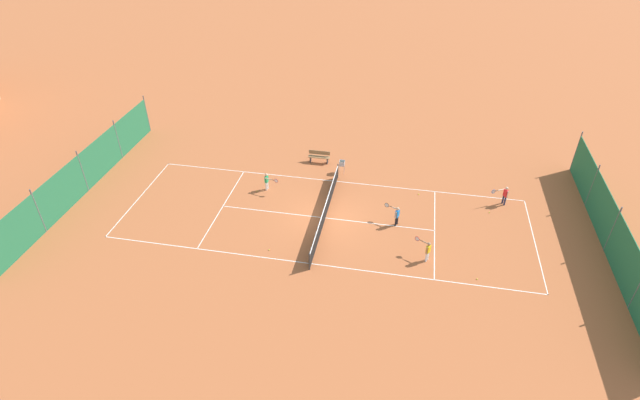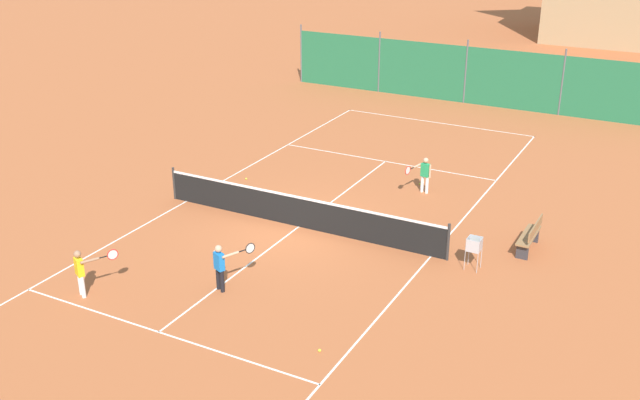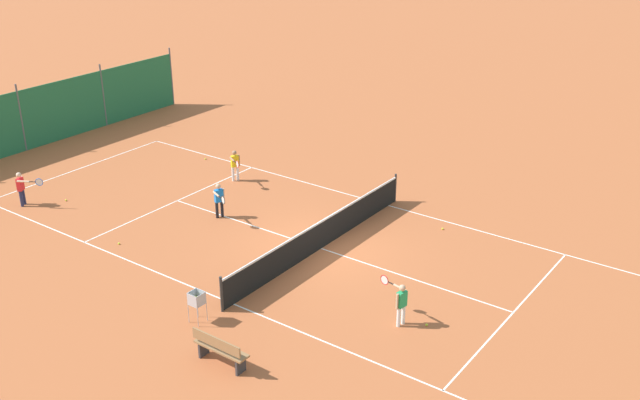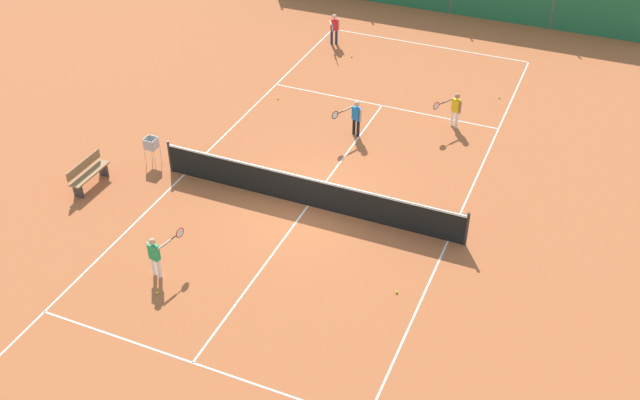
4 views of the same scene
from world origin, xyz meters
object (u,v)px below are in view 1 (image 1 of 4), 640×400
Objects in this scene: player_near_baseline at (427,250)px; ball_hopper at (342,164)px; tennis_ball_by_net_right at (477,279)px; tennis_ball_far_corner at (269,250)px; player_near_service at (267,180)px; tennis_ball_alley_left at (257,191)px; tennis_net at (325,211)px; player_far_service at (505,194)px; tennis_ball_mid_court at (419,194)px; tennis_ball_by_net_left at (489,212)px; courtside_bench at (319,156)px; player_far_baseline at (396,214)px.

ball_hopper is at bearing 36.02° from player_near_baseline.
tennis_ball_far_corner is (0.20, 11.01, 0.00)m from tennis_ball_by_net_right.
ball_hopper is at bearing -16.84° from tennis_ball_far_corner.
player_near_service is 18.21× the size of tennis_ball_alley_left.
player_far_service reaches higher than tennis_net.
player_near_service is at bearing 94.62° from player_far_service.
ball_hopper is (7.95, 5.78, -0.06)m from player_near_baseline.
player_near_service is 14.06m from tennis_ball_by_net_right.
player_far_service is at bearing -99.98° from ball_hopper.
tennis_ball_far_corner is 10.54m from tennis_ball_mid_court.
tennis_ball_far_corner is 5.90m from tennis_ball_alley_left.
tennis_net is at bearing 178.17° from ball_hopper.
tennis_net reaches higher than tennis_ball_by_net_left.
player_far_service reaches higher than player_near_service.
tennis_ball_far_corner is at bearing -156.73° from tennis_ball_alley_left.
tennis_ball_mid_court is 7.54m from courtside_bench.
player_near_baseline is 2.86m from tennis_ball_by_net_right.
player_far_service is (6.13, -4.55, 0.02)m from player_near_baseline.
tennis_ball_mid_court is (6.20, 0.56, -0.68)m from player_near_baseline.
tennis_net is 10.31× the size of ball_hopper.
player_near_baseline is 18.53× the size of tennis_ball_alley_left.
ball_hopper is (8.96, 8.36, 0.62)m from tennis_ball_by_net_right.
tennis_ball_far_corner is (-0.82, 8.43, -0.68)m from player_near_baseline.
tennis_net is 11.06m from player_far_service.
player_far_service is 10.49m from ball_hopper.
tennis_ball_far_corner is at bearing 163.16° from ball_hopper.
player_far_service is 1.56m from tennis_ball_by_net_left.
player_far_baseline reaches higher than ball_hopper.
tennis_ball_by_net_right is (-5.96, -12.72, -0.67)m from player_near_service.
player_near_baseline is 18.53× the size of tennis_ball_by_net_right.
tennis_ball_by_net_left is 11.93m from courtside_bench.
tennis_ball_by_net_left is 0.04× the size of courtside_bench.
player_near_baseline is 8.50m from tennis_ball_far_corner.
player_far_baseline is at bearing -61.27° from tennis_ball_far_corner.
tennis_ball_mid_court is (7.22, 3.15, 0.00)m from tennis_ball_by_net_right.
player_near_service is at bearing 97.49° from tennis_ball_mid_court.
ball_hopper is (5.13, 3.98, -0.07)m from player_far_baseline.
player_far_baseline reaches higher than tennis_ball_far_corner.
ball_hopper is 2.07m from courtside_bench.
tennis_net is 6.54m from courtside_bench.
player_near_baseline is 11.28m from player_near_service.
tennis_ball_far_corner and tennis_ball_mid_court have the same top height.
tennis_ball_by_net_left is at bearing -10.37° from tennis_ball_by_net_right.
tennis_ball_by_net_left is at bearing -89.65° from player_near_service.
tennis_ball_by_net_right is 1.00× the size of tennis_ball_alley_left.
tennis_ball_alley_left is 0.04× the size of courtside_bench.
tennis_ball_by_net_right is at bearing -131.14° from player_far_baseline.
tennis_ball_by_net_left is 1.00× the size of tennis_ball_alley_left.
player_far_baseline is at bearing 159.91° from tennis_ball_mid_court.
player_far_service is at bearing -85.38° from player_near_service.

